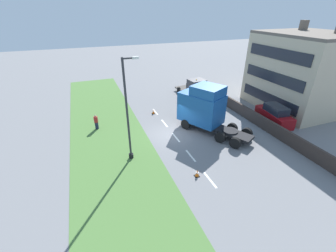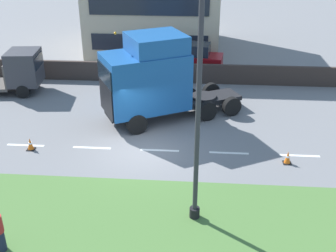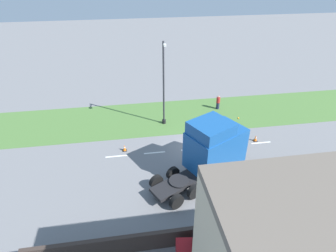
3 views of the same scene
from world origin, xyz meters
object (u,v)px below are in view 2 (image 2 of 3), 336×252
Objects in this scene: flatbed_truck at (18,71)px; lamp_post at (198,124)px; traffic_cone_lead at (288,158)px; traffic_cone_trailing at (30,144)px; lorry_cab at (151,79)px; parked_car at (190,59)px.

lamp_post is at bearing 38.36° from flatbed_truck.
traffic_cone_lead and traffic_cone_trailing have the same top height.
lamp_post is (-11.25, -10.95, 2.36)m from flatbed_truck.
lorry_cab is at bearing -55.57° from traffic_cone_trailing.
parked_car is 0.56× the size of lamp_post.
flatbed_truck is 9.14× the size of traffic_cone_trailing.
parked_car is 7.87× the size of traffic_cone_trailing.
traffic_cone_trailing is at bearing 19.20° from flatbed_truck.
traffic_cone_trailing is at bearing 96.72° from lorry_cab.
traffic_cone_lead is at bearing -45.17° from lamp_post.
lorry_cab is 8.38m from lamp_post.
traffic_cone_trailing is (4.29, 7.70, -3.44)m from lamp_post.
parked_car is at bearing 2.36° from lamp_post.
flatbed_truck reaches higher than traffic_cone_trailing.
lorry_cab is at bearing 173.59° from parked_car.
lorry_cab is at bearing 62.64° from flatbed_truck.
traffic_cone_lead is (-3.93, -6.43, -2.03)m from lorry_cab.
flatbed_truck is 7.75m from traffic_cone_trailing.
traffic_cone_lead is (3.97, -3.99, -3.44)m from lamp_post.
traffic_cone_trailing is (-3.60, 5.26, -2.03)m from lorry_cab.
traffic_cone_lead is at bearing -149.15° from lorry_cab.
flatbed_truck is at bearing 25.07° from traffic_cone_trailing.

